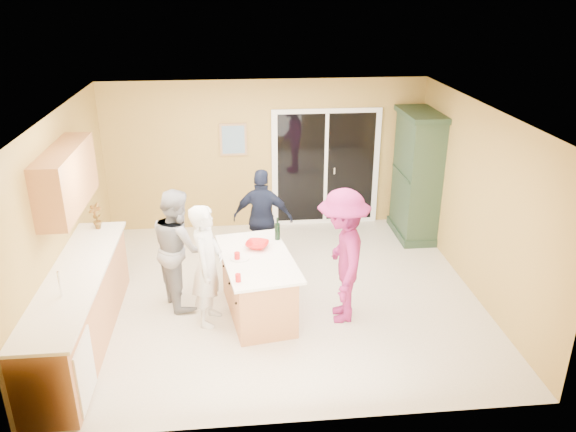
{
  "coord_description": "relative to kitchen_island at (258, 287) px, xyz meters",
  "views": [
    {
      "loc": [
        -0.54,
        -6.86,
        4.07
      ],
      "look_at": [
        0.15,
        0.1,
        1.15
      ],
      "focal_mm": 35.0,
      "sensor_mm": 36.0,
      "label": 1
    }
  ],
  "objects": [
    {
      "name": "ceiling",
      "position": [
        0.3,
        0.45,
        2.21
      ],
      "size": [
        5.5,
        5.0,
        0.1
      ],
      "primitive_type": "cube",
      "color": "white",
      "rests_on": "wall_back"
    },
    {
      "name": "serving_bowl",
      "position": [
        0.01,
        0.27,
        0.48
      ],
      "size": [
        0.38,
        0.38,
        0.07
      ],
      "primitive_type": "imported",
      "rotation": [
        0.0,
        0.0,
        -0.31
      ],
      "color": "red",
      "rests_on": "kitchen_island"
    },
    {
      "name": "kitchen_island",
      "position": [
        0.0,
        0.0,
        0.0
      ],
      "size": [
        1.1,
        1.7,
        0.83
      ],
      "rotation": [
        0.0,
        0.0,
        0.16
      ],
      "color": "#CA814E",
      "rests_on": "floor"
    },
    {
      "name": "upper_cabinets",
      "position": [
        -2.28,
        0.25,
        1.48
      ],
      "size": [
        0.35,
        1.6,
        0.75
      ],
      "primitive_type": "cube",
      "color": "#CA814E",
      "rests_on": "wall_left"
    },
    {
      "name": "woman_white",
      "position": [
        -0.63,
        -0.12,
        0.42
      ],
      "size": [
        0.51,
        0.66,
        1.61
      ],
      "primitive_type": "imported",
      "rotation": [
        0.0,
        0.0,
        1.34
      ],
      "color": "silver",
      "rests_on": "floor"
    },
    {
      "name": "wall_right",
      "position": [
        3.05,
        0.45,
        0.91
      ],
      "size": [
        0.1,
        5.0,
        2.6
      ],
      "primitive_type": "cube",
      "color": "#E5BC5E",
      "rests_on": "ground"
    },
    {
      "name": "wall_left",
      "position": [
        -2.45,
        0.45,
        0.91
      ],
      "size": [
        0.1,
        5.0,
        2.6
      ],
      "primitive_type": "cube",
      "color": "#E5BC5E",
      "rests_on": "ground"
    },
    {
      "name": "wall_front",
      "position": [
        0.3,
        -2.05,
        0.91
      ],
      "size": [
        5.5,
        0.1,
        2.6
      ],
      "primitive_type": "cube",
      "color": "#E5BC5E",
      "rests_on": "ground"
    },
    {
      "name": "tumbler_far",
      "position": [
        -0.25,
        -0.62,
        0.49
      ],
      "size": [
        0.08,
        0.08,
        0.1
      ],
      "primitive_type": "cylinder",
      "rotation": [
        0.0,
        0.0,
        -0.31
      ],
      "color": "red",
      "rests_on": "kitchen_island"
    },
    {
      "name": "framed_picture",
      "position": [
        -0.25,
        2.93,
        1.21
      ],
      "size": [
        0.46,
        0.04,
        0.56
      ],
      "color": "#A97E54",
      "rests_on": "wall_back"
    },
    {
      "name": "sliding_door",
      "position": [
        1.35,
        2.92,
        0.66
      ],
      "size": [
        1.9,
        0.07,
        2.1
      ],
      "color": "white",
      "rests_on": "floor"
    },
    {
      "name": "tulip_vase",
      "position": [
        -2.15,
        0.87,
        0.73
      ],
      "size": [
        0.23,
        0.2,
        0.36
      ],
      "primitive_type": "imported",
      "rotation": [
        0.0,
        0.0,
        -0.41
      ],
      "color": "#AC2411",
      "rests_on": "left_cabinet_run"
    },
    {
      "name": "woman_magenta",
      "position": [
        1.07,
        -0.2,
        0.49
      ],
      "size": [
        0.76,
        1.2,
        1.77
      ],
      "primitive_type": "imported",
      "rotation": [
        0.0,
        0.0,
        -1.67
      ],
      "color": "#861D4C",
      "rests_on": "floor"
    },
    {
      "name": "green_hutch",
      "position": [
        2.79,
        2.26,
        0.66
      ],
      "size": [
        0.62,
        1.18,
        2.16
      ],
      "color": "#233927",
      "rests_on": "floor"
    },
    {
      "name": "tumbler_near",
      "position": [
        -0.25,
        -0.06,
        0.49
      ],
      "size": [
        0.09,
        0.09,
        0.1
      ],
      "primitive_type": "cylinder",
      "rotation": [
        0.0,
        0.0,
        -0.28
      ],
      "color": "red",
      "rests_on": "kitchen_island"
    },
    {
      "name": "white_plate",
      "position": [
        -0.22,
        -0.03,
        0.45
      ],
      "size": [
        0.28,
        0.28,
        0.02
      ],
      "primitive_type": "cylinder",
      "rotation": [
        0.0,
        0.0,
        -0.12
      ],
      "color": "white",
      "rests_on": "kitchen_island"
    },
    {
      "name": "woman_navy",
      "position": [
        0.15,
        1.38,
        0.38
      ],
      "size": [
        0.97,
        0.56,
        1.55
      ],
      "primitive_type": "imported",
      "rotation": [
        0.0,
        0.0,
        2.93
      ],
      "color": "#171F33",
      "rests_on": "floor"
    },
    {
      "name": "wall_back",
      "position": [
        0.3,
        2.95,
        0.91
      ],
      "size": [
        5.5,
        0.1,
        2.6
      ],
      "primitive_type": "cube",
      "color": "#E5BC5E",
      "rests_on": "ground"
    },
    {
      "name": "woman_grey",
      "position": [
        -1.03,
        0.4,
        0.43
      ],
      "size": [
        0.87,
        0.97,
        1.63
      ],
      "primitive_type": "imported",
      "rotation": [
        0.0,
        0.0,
        1.95
      ],
      "color": "gray",
      "rests_on": "floor"
    },
    {
      "name": "wine_bottle",
      "position": [
        0.3,
        0.5,
        0.56
      ],
      "size": [
        0.07,
        0.07,
        0.32
      ],
      "rotation": [
        0.0,
        0.0,
        0.01
      ],
      "color": "black",
      "rests_on": "kitchen_island"
    },
    {
      "name": "left_cabinet_run",
      "position": [
        -2.15,
        -0.6,
        0.07
      ],
      "size": [
        0.65,
        3.05,
        1.24
      ],
      "color": "#CA814E",
      "rests_on": "floor"
    },
    {
      "name": "floor",
      "position": [
        0.3,
        0.45,
        -0.39
      ],
      "size": [
        5.5,
        5.5,
        0.0
      ],
      "primitive_type": "plane",
      "color": "beige",
      "rests_on": "ground"
    }
  ]
}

